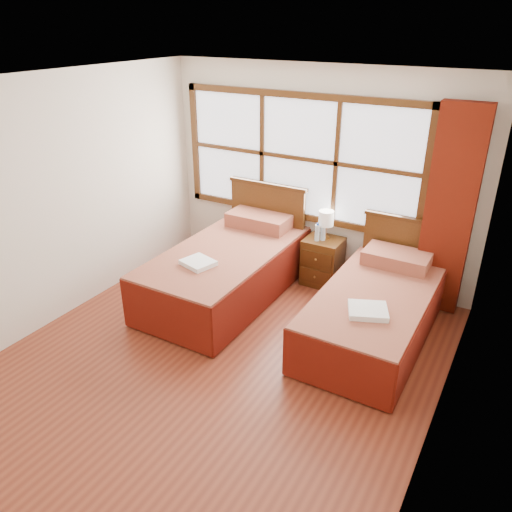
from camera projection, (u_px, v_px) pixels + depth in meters
The scene contains 15 objects.
floor at pixel (218, 361), 4.91m from camera, with size 4.50×4.50×0.00m, color brown.
ceiling at pixel (207, 84), 3.78m from camera, with size 4.50×4.50×0.00m, color white.
wall_back at pixel (317, 176), 6.10m from camera, with size 4.00×4.00×0.00m, color silver.
wall_left at pixel (56, 202), 5.24m from camera, with size 4.50×4.50×0.00m, color silver.
wall_right at pixel (453, 299), 3.44m from camera, with size 4.50×4.50×0.00m, color silver.
window at pixel (298, 158), 6.09m from camera, with size 3.16×0.06×1.56m.
curtain at pixel (449, 213), 5.33m from camera, with size 0.50×0.16×2.30m, color #631709.
bed_left at pixel (229, 267), 5.97m from camera, with size 1.17×2.27×1.14m.
bed_right at pixel (375, 310), 5.18m from camera, with size 1.05×2.07×1.02m.
nightstand at pixel (322, 261), 6.23m from camera, with size 0.45×0.44×0.60m.
towels_left at pixel (198, 263), 5.44m from camera, with size 0.39×0.36×0.05m.
towels_right at pixel (368, 311), 4.67m from camera, with size 0.45×0.43×0.06m.
lamp at pixel (326, 219), 6.02m from camera, with size 0.18×0.18×0.36m.
bottle_near at pixel (317, 233), 6.03m from camera, with size 0.06×0.06×0.23m.
bottle_far at pixel (323, 232), 6.04m from camera, with size 0.06×0.06×0.24m.
Camera 1 is at (2.31, -3.25, 3.06)m, focal length 35.00 mm.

